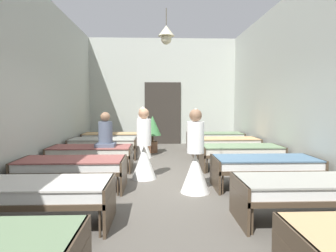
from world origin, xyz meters
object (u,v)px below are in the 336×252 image
object	(u,v)px
bed_left_row_3	(91,152)
patient_seated_primary	(105,134)
bed_left_row_2	(72,166)
nurse_mid_aisle	(195,163)
bed_right_row_2	(265,165)
nurse_near_aisle	(143,140)
potted_plant	(153,129)
bed_left_row_4	(103,143)
bed_left_row_5	(112,137)
bed_right_row_3	(241,151)
bed_right_row_1	(309,189)
nurse_far_aisle	(144,153)
bed_right_row_4	(225,142)
bed_right_row_5	(215,137)
bed_left_row_1	(36,192)

from	to	relation	value
bed_left_row_3	patient_seated_primary	size ratio (longest dim) A/B	2.37
bed_left_row_2	nurse_mid_aisle	world-z (taller)	nurse_mid_aisle
bed_right_row_2	nurse_near_aisle	xyz separation A→B (m)	(-2.41, 3.15, 0.09)
bed_right_row_2	potted_plant	bearing A→B (deg)	117.98
patient_seated_primary	bed_left_row_2	bearing A→B (deg)	-103.17
bed_left_row_2	bed_left_row_4	world-z (taller)	same
bed_left_row_3	bed_left_row_5	size ratio (longest dim) A/B	1.00
bed_left_row_4	bed_right_row_3	bearing A→B (deg)	-23.67
bed_right_row_1	potted_plant	size ratio (longest dim) A/B	1.60
bed_left_row_3	bed_left_row_4	bearing A→B (deg)	90.00
nurse_near_aisle	nurse_mid_aisle	distance (m)	3.54
bed_left_row_5	nurse_far_aisle	distance (m)	4.08
bed_left_row_5	bed_left_row_4	bearing A→B (deg)	-90.00
bed_left_row_5	potted_plant	size ratio (longest dim) A/B	1.60
bed_right_row_3	patient_seated_primary	size ratio (longest dim) A/B	2.37
bed_left_row_4	nurse_far_aisle	distance (m)	2.65
bed_right_row_4	bed_right_row_5	bearing A→B (deg)	90.00
nurse_far_aisle	patient_seated_primary	bearing A→B (deg)	166.12
bed_right_row_2	bed_right_row_5	xyz separation A→B (m)	(0.00, 4.65, 0.00)
bed_right_row_3	bed_left_row_1	bearing A→B (deg)	-138.76
bed_left_row_2	bed_right_row_4	size ratio (longest dim) A/B	1.00
bed_left_row_3	bed_right_row_3	bearing A→B (deg)	0.00
bed_left_row_5	patient_seated_primary	world-z (taller)	patient_seated_primary
nurse_mid_aisle	bed_left_row_1	bearing A→B (deg)	15.24
bed_left_row_3	nurse_near_aisle	distance (m)	1.96
bed_left_row_3	nurse_far_aisle	bearing A→B (deg)	-31.61
bed_right_row_3	bed_right_row_5	xyz separation A→B (m)	(0.00, 3.10, 0.00)
nurse_near_aisle	patient_seated_primary	bearing A→B (deg)	-48.36
bed_right_row_4	patient_seated_primary	world-z (taller)	patient_seated_primary
bed_left_row_1	bed_right_row_4	xyz separation A→B (m)	(3.54, 4.65, 0.00)
bed_right_row_2	nurse_mid_aisle	world-z (taller)	nurse_mid_aisle
bed_left_row_1	bed_left_row_3	xyz separation A→B (m)	(0.00, 3.10, 0.00)
bed_right_row_5	bed_left_row_3	bearing A→B (deg)	-138.76
bed_left_row_3	patient_seated_primary	bearing A→B (deg)	-8.82
bed_left_row_4	nurse_mid_aisle	size ratio (longest dim) A/B	1.28
bed_left_row_2	bed_right_row_3	bearing A→B (deg)	23.67
bed_right_row_5	patient_seated_primary	world-z (taller)	patient_seated_primary
bed_left_row_1	nurse_near_aisle	distance (m)	4.84
bed_left_row_4	bed_right_row_5	xyz separation A→B (m)	(3.54, 1.55, 0.00)
bed_left_row_3	nurse_mid_aisle	distance (m)	2.83
bed_left_row_3	nurse_near_aisle	bearing A→B (deg)	54.80
bed_right_row_5	nurse_mid_aisle	size ratio (longest dim) A/B	1.28
bed_right_row_1	bed_left_row_2	xyz separation A→B (m)	(-3.54, 1.55, 0.00)
bed_right_row_4	bed_left_row_5	xyz separation A→B (m)	(-3.54, 1.55, 0.00)
bed_left_row_4	nurse_mid_aisle	xyz separation A→B (m)	(2.21, -3.31, 0.09)
bed_right_row_1	bed_right_row_4	world-z (taller)	same
bed_right_row_3	patient_seated_primary	distance (m)	3.22
patient_seated_primary	bed_left_row_3	bearing A→B (deg)	171.18
bed_left_row_1	patient_seated_primary	size ratio (longest dim) A/B	2.37
bed_right_row_2	patient_seated_primary	distance (m)	3.55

